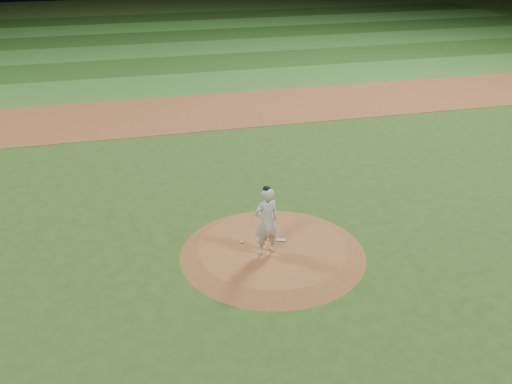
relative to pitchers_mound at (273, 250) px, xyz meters
The scene contains 12 objects.
ground 0.12m from the pitchers_mound, ahead, with size 120.00×120.00×0.00m, color #2E551B.
infield_dirt_band 14.00m from the pitchers_mound, 90.00° to the left, with size 70.00×6.00×0.02m, color brown.
outfield_stripe_0 19.50m from the pitchers_mound, 90.00° to the left, with size 70.00×5.00×0.02m, color #357129.
outfield_stripe_1 24.50m from the pitchers_mound, 90.00° to the left, with size 70.00×5.00×0.02m, color #254E19.
outfield_stripe_2 29.50m from the pitchers_mound, 90.00° to the left, with size 70.00×5.00×0.02m, color #316C27.
outfield_stripe_3 34.50m from the pitchers_mound, 90.00° to the left, with size 70.00×5.00×0.02m, color #214C18.
outfield_stripe_4 39.50m from the pitchers_mound, 90.00° to the left, with size 70.00×5.00×0.02m, color #32762A.
outfield_stripe_5 44.50m from the pitchers_mound, 90.00° to the left, with size 70.00×5.00×0.02m, color #1E4315.
pitchers_mound is the anchor object (origin of this frame).
pitching_rubber 0.41m from the pitchers_mound, 61.30° to the left, with size 0.62×0.15×0.03m, color silver.
rosin_bag 0.96m from the pitchers_mound, 152.02° to the left, with size 0.10×0.10×0.06m, color silver.
pitcher_on_mound 1.23m from the pitchers_mound, 136.51° to the right, with size 0.85×0.67×2.13m.
Camera 1 is at (-4.05, -13.85, 9.06)m, focal length 40.00 mm.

